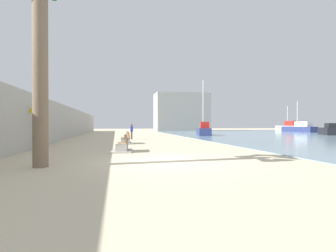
% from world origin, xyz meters
% --- Properties ---
extents(ground_plane, '(120.00, 120.00, 0.00)m').
position_xyz_m(ground_plane, '(0.00, 18.00, 0.00)').
color(ground_plane, beige).
extents(seawall, '(0.80, 64.00, 3.45)m').
position_xyz_m(seawall, '(-7.50, 18.00, 1.73)').
color(seawall, '#ADAAA3').
rests_on(seawall, ground).
extents(water_bay, '(36.00, 68.00, 0.04)m').
position_xyz_m(water_bay, '(24.00, 18.00, 0.02)').
color(water_bay, '#7A99A8').
rests_on(water_bay, ground).
extents(palm_tree, '(2.81, 2.74, 7.86)m').
position_xyz_m(palm_tree, '(-4.77, -0.55, 5.84)').
color(palm_tree, '#7A6651').
rests_on(palm_tree, ground).
extents(bench_near, '(1.28, 2.19, 0.98)m').
position_xyz_m(bench_near, '(-1.73, 4.16, 0.23)').
color(bench_near, '#ADAAA3').
rests_on(bench_near, ground).
extents(bench_far, '(1.21, 2.15, 0.98)m').
position_xyz_m(bench_far, '(-1.35, 10.10, 0.23)').
color(bench_far, '#ADAAA3').
rests_on(bench_far, ground).
extents(person_walking, '(0.27, 0.51, 1.57)m').
position_xyz_m(person_walking, '(-0.53, 15.87, 0.90)').
color(person_walking, '#333338').
rests_on(person_walking, ground).
extents(boat_distant, '(2.85, 5.84, 7.64)m').
position_xyz_m(boat_distant, '(9.63, 22.69, 0.75)').
color(boat_distant, navy).
rests_on(boat_distant, water_bay).
extents(boat_nearest, '(3.03, 6.11, 5.68)m').
position_xyz_m(boat_nearest, '(36.66, 41.02, 0.87)').
color(boat_nearest, beige).
rests_on(boat_nearest, water_bay).
extents(boat_outer, '(2.60, 7.33, 6.01)m').
position_xyz_m(boat_outer, '(32.64, 32.61, 0.80)').
color(boat_outer, navy).
rests_on(boat_outer, water_bay).
extents(boat_far_left, '(3.85, 4.75, 1.66)m').
position_xyz_m(boat_far_left, '(27.69, 20.14, 0.68)').
color(boat_far_left, black).
rests_on(boat_far_left, water_bay).
extents(pedestrian_sign, '(0.85, 0.08, 2.76)m').
position_xyz_m(pedestrian_sign, '(-6.73, 5.83, 1.71)').
color(pedestrian_sign, slate).
rests_on(pedestrian_sign, ground).
extents(harbor_building, '(12.00, 6.00, 8.52)m').
position_xyz_m(harbor_building, '(12.55, 46.00, 4.26)').
color(harbor_building, '#ADAAA3').
rests_on(harbor_building, ground).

